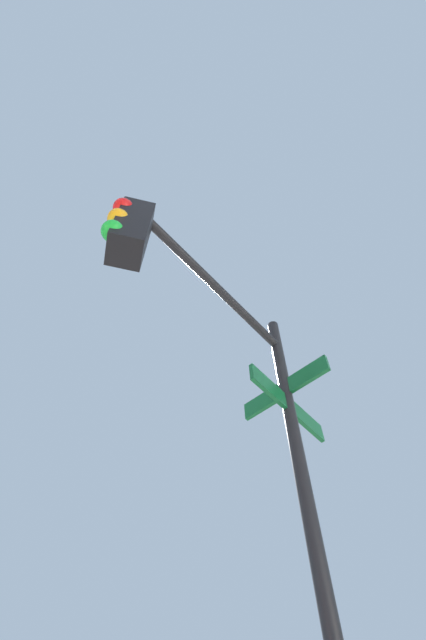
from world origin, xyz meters
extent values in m
cylinder|color=black|center=(-7.47, -6.70, 3.04)|extent=(0.12, 0.12, 6.08)
cylinder|color=black|center=(-6.61, -6.12, 5.68)|extent=(1.76, 1.24, 0.09)
cube|color=black|center=(-5.75, -5.53, 5.23)|extent=(0.28, 0.28, 0.80)
sphere|color=red|center=(-5.63, -5.45, 5.48)|extent=(0.18, 0.18, 0.18)
sphere|color=orange|center=(-5.63, -5.45, 5.23)|extent=(0.18, 0.18, 0.18)
sphere|color=green|center=(-5.63, -5.45, 4.98)|extent=(0.18, 0.18, 0.18)
cube|color=#0F5128|center=(-7.47, -6.70, 4.78)|extent=(0.93, 0.65, 0.20)
cube|color=#0F5128|center=(-7.47, -6.70, 5.00)|extent=(0.60, 0.85, 0.20)
camera|label=1|loc=(-6.06, -3.91, 1.70)|focal=25.35mm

